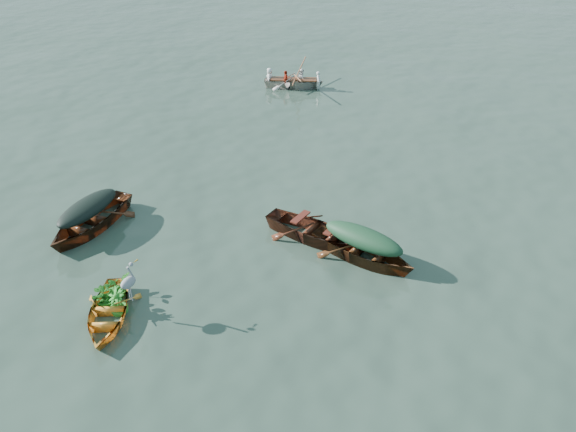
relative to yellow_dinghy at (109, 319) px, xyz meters
name	(u,v)px	position (x,y,z in m)	size (l,w,h in m)	color
ground	(205,273)	(0.75, 2.39, 0.00)	(140.00, 140.00, 0.00)	#33483C
yellow_dinghy	(109,319)	(0.00, 0.00, 0.00)	(1.21, 2.79, 0.73)	orange
dark_covered_boat	(92,229)	(-3.14, 2.31, 0.00)	(1.45, 3.90, 0.99)	#512513
green_tarp_boat	(361,260)	(3.74, 4.91, 0.00)	(1.22, 3.93, 0.89)	#522A13
open_wooden_boat	(316,241)	(2.35, 5.04, 0.00)	(1.27, 4.09, 0.94)	#512314
rowed_boat	(294,88)	(-4.44, 15.05, 0.00)	(1.11, 3.69, 0.85)	beige
dark_tarp_cover	(87,207)	(-3.14, 2.31, 0.69)	(0.80, 2.15, 0.40)	black
green_tarp_cover	(363,237)	(3.74, 4.91, 0.70)	(0.67, 2.16, 0.52)	#183C26
thwart_benches	(316,225)	(2.35, 5.04, 0.49)	(0.76, 2.05, 0.04)	#4E1A12
heron	(129,288)	(0.42, 0.36, 0.82)	(0.28, 0.40, 0.92)	#9EA0A6
dinghy_weeds	(110,280)	(-0.29, 0.47, 0.66)	(0.70, 0.90, 0.60)	#21721E
rowers	(294,70)	(-4.44, 15.05, 0.80)	(1.00, 2.58, 0.76)	silver
oars	(294,78)	(-4.44, 15.05, 0.45)	(2.60, 0.60, 0.06)	#955938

